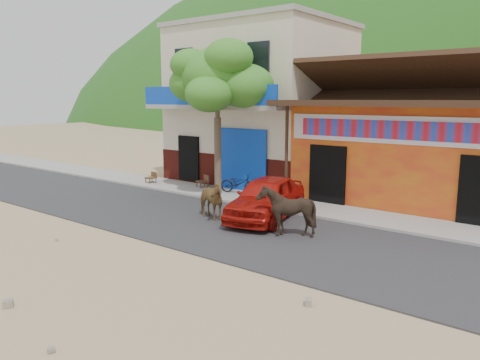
% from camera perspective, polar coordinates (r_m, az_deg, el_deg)
% --- Properties ---
extents(ground, '(120.00, 120.00, 0.00)m').
position_cam_1_polar(ground, '(11.56, -4.09, -9.59)').
color(ground, '#9E825B').
rests_on(ground, ground).
extents(road, '(60.00, 5.00, 0.04)m').
position_cam_1_polar(road, '(13.42, 3.12, -6.70)').
color(road, '#28282B').
rests_on(road, ground).
extents(sidewalk, '(60.00, 2.00, 0.12)m').
position_cam_1_polar(sidewalk, '(16.31, 10.18, -3.69)').
color(sidewalk, gray).
rests_on(sidewalk, ground).
extents(dance_club, '(8.00, 6.00, 3.60)m').
position_cam_1_polar(dance_club, '(18.95, 21.43, 3.01)').
color(dance_club, orange).
rests_on(dance_club, ground).
extents(cafe_building, '(7.00, 6.00, 7.00)m').
position_cam_1_polar(cafe_building, '(22.16, 2.62, 9.00)').
color(cafe_building, beige).
rests_on(cafe_building, ground).
extents(tree, '(3.00, 3.00, 6.00)m').
position_cam_1_polar(tree, '(18.30, -2.76, 7.61)').
color(tree, '#2D721E').
rests_on(tree, sidewalk).
extents(cow_tan, '(1.61, 1.09, 1.25)m').
position_cam_1_polar(cow_tan, '(14.98, -3.84, -2.41)').
color(cow_tan, brown).
rests_on(cow_tan, road).
extents(cow_dark, '(1.51, 1.40, 1.45)m').
position_cam_1_polar(cow_dark, '(13.13, 5.64, -3.74)').
color(cow_dark, black).
rests_on(cow_dark, road).
extents(red_car, '(2.50, 4.27, 1.36)m').
position_cam_1_polar(red_car, '(14.97, 3.23, -2.17)').
color(red_car, '#AB130C').
rests_on(red_car, road).
extents(scooter, '(1.60, 1.00, 0.79)m').
position_cam_1_polar(scooter, '(18.65, -0.16, -0.39)').
color(scooter, black).
rests_on(scooter, sidewalk).
extents(cafe_chair_left, '(0.58, 0.58, 0.96)m').
position_cam_1_polar(cafe_chair_left, '(19.94, -4.62, 0.49)').
color(cafe_chair_left, '#522C1B').
rests_on(cafe_chair_left, sidewalk).
extents(cafe_chair_right, '(0.47, 0.47, 0.88)m').
position_cam_1_polar(cafe_chair_right, '(21.30, -10.85, 0.85)').
color(cafe_chair_right, '#4A2718').
rests_on(cafe_chair_right, sidewalk).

